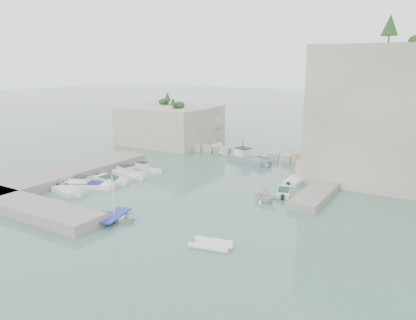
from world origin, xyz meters
The scene contains 21 objects.
ground centered at (0.00, 0.00, 0.00)m, with size 400.00×400.00×0.00m, color slate.
cliff_terrace centered at (13.00, 18.00, 1.25)m, with size 8.00×10.00×2.50m, color beige.
outcrop_west centered at (-20.00, 25.00, 3.50)m, with size 16.00×14.00×7.00m, color beige.
quay_west centered at (-17.00, -1.00, 0.55)m, with size 5.00×24.00×1.10m, color #9E9689.
quay_south centered at (-10.00, -12.50, 0.55)m, with size 18.00×4.00×1.10m, color #9E9689.
ledge_east centered at (13.50, 10.00, 0.40)m, with size 3.00×16.00×0.80m, color #9E9689.
breakwater centered at (-1.00, 22.00, 0.70)m, with size 28.00×3.00×1.40m, color beige.
motorboat_a centered at (-10.14, 6.07, 0.00)m, with size 5.18×1.54×1.40m, color silver, non-canonical shape.
motorboat_b centered at (-10.83, 3.21, 0.00)m, with size 6.08×1.99×1.40m, color silver, non-canonical shape.
motorboat_c centered at (-10.97, -0.08, 0.00)m, with size 5.61×2.04×0.70m, color silver, non-canonical shape.
motorboat_d centered at (-11.64, -3.27, 0.00)m, with size 6.85×2.04×1.40m, color white, non-canonical shape.
motorboat_e centered at (-11.82, -6.12, 0.00)m, with size 5.00×2.04×0.70m, color silver, non-canonical shape.
rowboat centered at (-1.22, -9.50, 0.00)m, with size 3.39×4.75×0.98m, color white.
inflatable_dinghy centered at (9.80, -9.59, 0.00)m, with size 3.74×1.81×0.44m, color silver, non-canonical shape.
tender_east_a centered at (9.01, 3.26, 0.00)m, with size 2.60×3.01×1.59m, color silver.
tender_east_b centered at (9.93, 6.58, 0.00)m, with size 4.29×1.46×0.70m, color silver, non-canonical shape.
tender_east_c centered at (9.44, 12.31, 0.00)m, with size 5.67×1.83×0.70m, color white, non-canonical shape.
tender_east_d centered at (10.99, 15.07, 0.00)m, with size 1.74×4.62×1.78m, color white.
work_boat centered at (-0.33, 18.60, 0.00)m, with size 8.01×2.37×2.20m, color slate, non-canonical shape.
rowboat_mast centered at (-1.22, -9.50, 2.59)m, with size 0.10×0.10×4.20m, color white.
vegetation centered at (17.83, 24.40, 17.93)m, with size 53.48×13.88×13.40m.
Camera 1 is at (25.77, -36.29, 14.80)m, focal length 35.00 mm.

